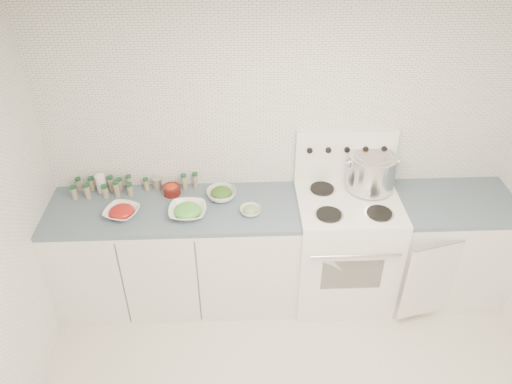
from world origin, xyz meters
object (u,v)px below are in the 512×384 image
object	(u,v)px
stove	(343,245)
bowl_tomato	(122,212)
stock_pot	(371,170)
bowl_snowpea	(188,211)

from	to	relation	value
stove	bowl_tomato	size ratio (longest dim) A/B	4.57
stove	bowl_tomato	distance (m)	1.71
stove	stock_pot	size ratio (longest dim) A/B	3.59
stock_pot	bowl_snowpea	size ratio (longest dim) A/B	1.39
stove	bowl_snowpea	size ratio (longest dim) A/B	5.00
bowl_snowpea	stove	bearing A→B (deg)	4.21
stock_pot	bowl_snowpea	bearing A→B (deg)	-169.96
stove	bowl_snowpea	world-z (taller)	stove
bowl_tomato	stove	bearing A→B (deg)	2.55
bowl_tomato	bowl_snowpea	xyz separation A→B (m)	(0.47, -0.01, 0.00)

